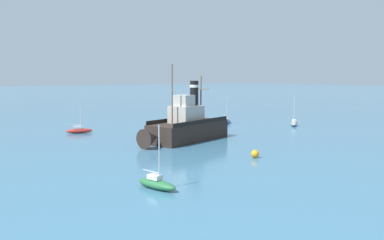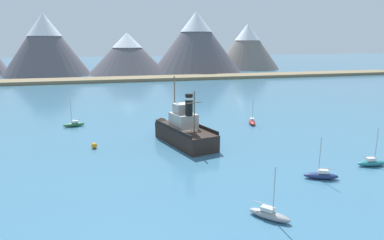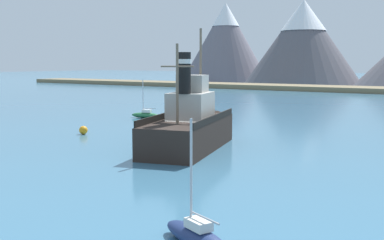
{
  "view_description": "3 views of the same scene",
  "coord_description": "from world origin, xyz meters",
  "px_view_note": "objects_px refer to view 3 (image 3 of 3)",
  "views": [
    {
      "loc": [
        -42.83,
        32.32,
        8.52
      ],
      "look_at": [
        -3.2,
        2.87,
        3.07
      ],
      "focal_mm": 38.0,
      "sensor_mm": 36.0,
      "label": 1
    },
    {
      "loc": [
        -11.74,
        -46.9,
        15.24
      ],
      "look_at": [
        1.03,
        2.07,
        3.42
      ],
      "focal_mm": 32.0,
      "sensor_mm": 36.0,
      "label": 2
    },
    {
      "loc": [
        21.21,
        -30.6,
        7.0
      ],
      "look_at": [
        0.17,
        1.08,
        2.45
      ],
      "focal_mm": 45.0,
      "sensor_mm": 36.0,
      "label": 3
    }
  ],
  "objects_px": {
    "mooring_buoy": "(83,130)",
    "old_tugboat": "(191,126)",
    "sailboat_green": "(145,115)",
    "sailboat_navy": "(196,234)"
  },
  "relations": [
    {
      "from": "old_tugboat",
      "to": "sailboat_navy",
      "type": "distance_m",
      "value": 21.19
    },
    {
      "from": "old_tugboat",
      "to": "sailboat_navy",
      "type": "relative_size",
      "value": 3.02
    },
    {
      "from": "old_tugboat",
      "to": "mooring_buoy",
      "type": "bearing_deg",
      "value": 177.58
    },
    {
      "from": "old_tugboat",
      "to": "sailboat_green",
      "type": "bearing_deg",
      "value": 138.66
    },
    {
      "from": "old_tugboat",
      "to": "sailboat_green",
      "type": "height_order",
      "value": "old_tugboat"
    },
    {
      "from": "sailboat_navy",
      "to": "sailboat_green",
      "type": "distance_m",
      "value": 43.25
    },
    {
      "from": "old_tugboat",
      "to": "mooring_buoy",
      "type": "distance_m",
      "value": 13.17
    },
    {
      "from": "mooring_buoy",
      "to": "old_tugboat",
      "type": "bearing_deg",
      "value": -2.42
    },
    {
      "from": "old_tugboat",
      "to": "mooring_buoy",
      "type": "height_order",
      "value": "old_tugboat"
    },
    {
      "from": "sailboat_navy",
      "to": "sailboat_green",
      "type": "bearing_deg",
      "value": 131.65
    }
  ]
}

